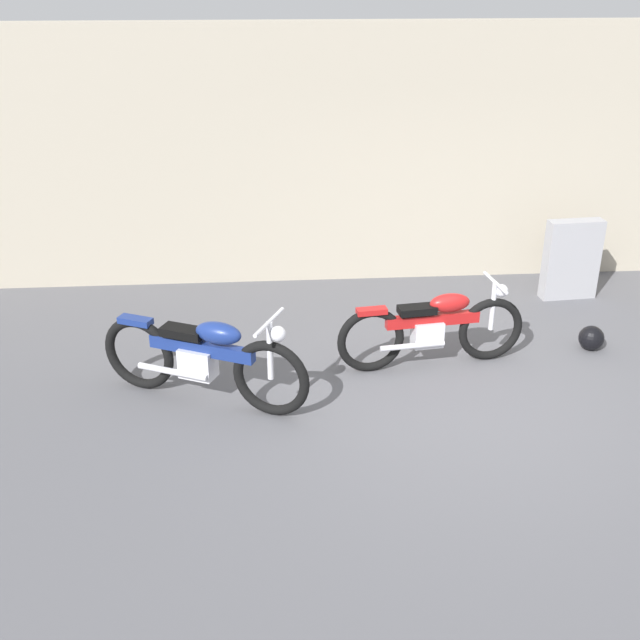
% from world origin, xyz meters
% --- Properties ---
extents(ground_plane, '(40.00, 40.00, 0.00)m').
position_xyz_m(ground_plane, '(0.00, 0.00, 0.00)').
color(ground_plane, '#56565B').
extents(building_wall, '(18.00, 0.30, 3.23)m').
position_xyz_m(building_wall, '(0.00, 3.42, 1.62)').
color(building_wall, '#B2A893').
rests_on(building_wall, ground_plane).
extents(stone_marker, '(0.70, 0.25, 1.01)m').
position_xyz_m(stone_marker, '(1.89, 2.46, 0.50)').
color(stone_marker, '#9E9EA3').
rests_on(stone_marker, ground_plane).
extents(helmet, '(0.27, 0.27, 0.27)m').
position_xyz_m(helmet, '(1.62, 1.03, 0.14)').
color(helmet, black).
rests_on(helmet, ground_plane).
extents(motorcycle_blue, '(2.01, 1.08, 0.98)m').
position_xyz_m(motorcycle_blue, '(-2.51, 0.24, 0.47)').
color(motorcycle_blue, black).
rests_on(motorcycle_blue, ground_plane).
extents(motorcycle_red, '(2.00, 0.58, 0.90)m').
position_xyz_m(motorcycle_red, '(-0.19, 0.81, 0.43)').
color(motorcycle_red, black).
rests_on(motorcycle_red, ground_plane).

